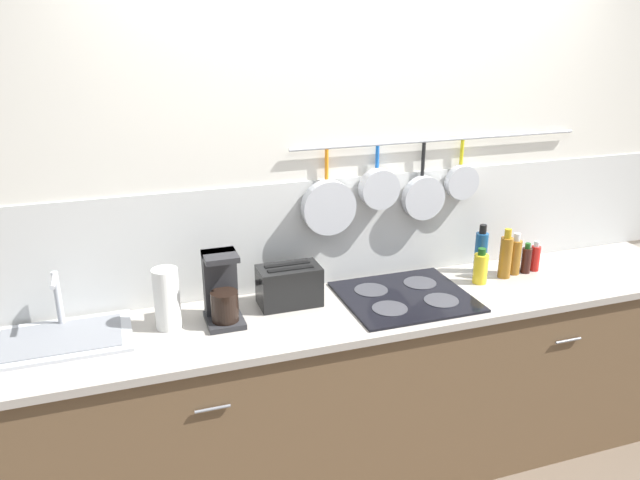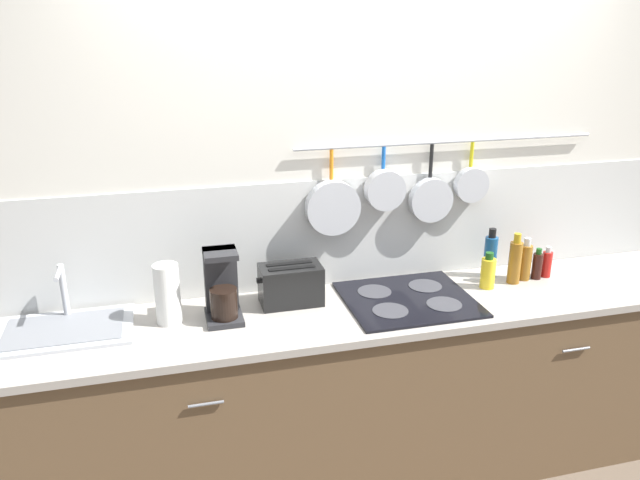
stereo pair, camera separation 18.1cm
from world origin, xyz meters
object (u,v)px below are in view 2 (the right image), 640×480
at_px(paper_towel_roll, 167,294).
at_px(toaster, 291,285).
at_px(bottle_dish_soap, 547,263).
at_px(bottle_vinegar, 537,265).
at_px(coffee_maker, 222,290).
at_px(bottle_olive_oil, 488,272).
at_px(bottle_cooking_wine, 525,261).
at_px(bottle_hot_sauce, 515,261).
at_px(bottle_sesame_oil, 490,255).

relative_size(paper_towel_roll, toaster, 0.90).
bearing_deg(bottle_dish_soap, bottle_vinegar, -170.89).
distance_m(coffee_maker, bottle_vinegar, 1.57).
distance_m(coffee_maker, bottle_olive_oil, 1.27).
xyz_separation_m(toaster, bottle_dish_soap, (1.31, -0.02, -0.02)).
xyz_separation_m(bottle_olive_oil, bottle_vinegar, (0.29, 0.04, -0.01)).
distance_m(toaster, bottle_cooking_wine, 1.19).
height_order(bottle_vinegar, bottle_dish_soap, same).
bearing_deg(paper_towel_roll, bottle_cooking_wine, 0.90).
bearing_deg(paper_towel_roll, bottle_hot_sauce, 0.15).
relative_size(paper_towel_roll, bottle_hot_sauce, 1.04).
distance_m(bottle_olive_oil, bottle_dish_soap, 0.36).
bearing_deg(bottle_vinegar, bottle_olive_oil, -172.61).
distance_m(bottle_sesame_oil, bottle_dish_soap, 0.29).
bearing_deg(toaster, bottle_cooking_wine, -1.25).
height_order(paper_towel_roll, bottle_vinegar, paper_towel_roll).
distance_m(bottle_hot_sauce, bottle_cooking_wine, 0.08).
xyz_separation_m(coffee_maker, bottle_olive_oil, (1.27, -0.01, -0.05)).
height_order(coffee_maker, bottle_olive_oil, coffee_maker).
distance_m(bottle_cooking_wine, bottle_dish_soap, 0.13).
height_order(coffee_maker, bottle_sesame_oil, coffee_maker).
bearing_deg(bottle_cooking_wine, bottle_sesame_oil, 151.34).
distance_m(bottle_vinegar, bottle_dish_soap, 0.06).
height_order(bottle_hot_sauce, bottle_vinegar, bottle_hot_sauce).
distance_m(bottle_hot_sauce, bottle_dish_soap, 0.21).
bearing_deg(coffee_maker, paper_towel_roll, 177.64).
height_order(bottle_olive_oil, bottle_sesame_oil, bottle_sesame_oil).
bearing_deg(paper_towel_roll, coffee_maker, -2.36).
xyz_separation_m(paper_towel_roll, bottle_olive_oil, (1.50, -0.02, -0.05)).
bearing_deg(bottle_vinegar, bottle_sesame_oil, 157.91).
xyz_separation_m(bottle_sesame_oil, bottle_cooking_wine, (0.15, -0.08, -0.02)).
height_order(bottle_hot_sauce, bottle_dish_soap, bottle_hot_sauce).
bearing_deg(bottle_vinegar, paper_towel_roll, -179.33).
relative_size(bottle_olive_oil, bottle_cooking_wine, 0.83).
bearing_deg(bottle_dish_soap, toaster, 179.03).
relative_size(coffee_maker, toaster, 1.05).
distance_m(bottle_sesame_oil, bottle_cooking_wine, 0.17).
distance_m(toaster, bottle_olive_oil, 0.96).
bearing_deg(bottle_vinegar, bottle_cooking_wine, 174.73).
relative_size(bottle_hot_sauce, bottle_vinegar, 1.60).
bearing_deg(bottle_sesame_oil, bottle_cooking_wine, -28.66).
bearing_deg(toaster, paper_towel_roll, -174.44).
bearing_deg(bottle_dish_soap, bottle_sesame_oil, 164.33).
height_order(toaster, bottle_dish_soap, toaster).
bearing_deg(coffee_maker, bottle_olive_oil, -0.34).
height_order(paper_towel_roll, bottle_hot_sauce, paper_towel_roll).
bearing_deg(bottle_cooking_wine, toaster, 178.75).
relative_size(bottle_hot_sauce, bottle_dish_soap, 1.61).
bearing_deg(toaster, bottle_sesame_oil, 3.06).
xyz_separation_m(bottle_sesame_oil, bottle_dish_soap, (0.28, -0.08, -0.04)).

